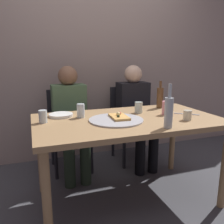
% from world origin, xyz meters
% --- Properties ---
extents(ground_plane, '(8.00, 8.00, 0.00)m').
position_xyz_m(ground_plane, '(0.00, 0.00, 0.00)').
color(ground_plane, '#424247').
extents(back_wall, '(6.00, 0.10, 2.60)m').
position_xyz_m(back_wall, '(0.00, 1.17, 1.30)').
color(back_wall, gray).
rests_on(back_wall, ground_plane).
extents(dining_table, '(1.55, 0.88, 0.75)m').
position_xyz_m(dining_table, '(0.00, 0.00, 0.67)').
color(dining_table, '#99754C').
rests_on(dining_table, ground_plane).
extents(pizza_tray, '(0.44, 0.44, 0.01)m').
position_xyz_m(pizza_tray, '(-0.12, -0.04, 0.76)').
color(pizza_tray, '#ADADB2').
rests_on(pizza_tray, dining_table).
extents(pizza_slice_last, '(0.14, 0.23, 0.05)m').
position_xyz_m(pizza_slice_last, '(-0.08, -0.00, 0.78)').
color(pizza_slice_last, tan).
rests_on(pizza_slice_last, pizza_tray).
extents(wine_bottle, '(0.06, 0.06, 0.32)m').
position_xyz_m(wine_bottle, '(0.16, -0.35, 0.87)').
color(wine_bottle, '#B2BCC1').
rests_on(wine_bottle, dining_table).
extents(beer_bottle, '(0.07, 0.07, 0.27)m').
position_xyz_m(beer_bottle, '(0.48, 0.29, 0.86)').
color(beer_bottle, brown).
rests_on(beer_bottle, dining_table).
extents(tumbler_near, '(0.07, 0.07, 0.12)m').
position_xyz_m(tumbler_near, '(-0.37, 0.16, 0.81)').
color(tumbler_near, silver).
rests_on(tumbler_near, dining_table).
extents(tumbler_far, '(0.06, 0.06, 0.10)m').
position_xyz_m(tumbler_far, '(-0.68, 0.09, 0.80)').
color(tumbler_far, silver).
rests_on(tumbler_far, dining_table).
extents(wine_glass, '(0.07, 0.07, 0.08)m').
position_xyz_m(wine_glass, '(0.43, -0.21, 0.79)').
color(wine_glass, beige).
rests_on(wine_glass, dining_table).
extents(short_glass, '(0.07, 0.07, 0.10)m').
position_xyz_m(short_glass, '(0.17, 0.16, 0.80)').
color(short_glass, '#B7C6BC').
rests_on(short_glass, dining_table).
extents(soda_can, '(0.07, 0.07, 0.12)m').
position_xyz_m(soda_can, '(0.37, 0.02, 0.81)').
color(soda_can, pink).
rests_on(soda_can, dining_table).
extents(plate_stack, '(0.21, 0.21, 0.02)m').
position_xyz_m(plate_stack, '(-0.52, 0.26, 0.76)').
color(plate_stack, white).
rests_on(plate_stack, dining_table).
extents(table_knife, '(0.19, 0.15, 0.01)m').
position_xyz_m(table_knife, '(0.55, -0.04, 0.76)').
color(table_knife, '#B7B7BC').
rests_on(table_knife, dining_table).
extents(chair_left, '(0.44, 0.44, 0.90)m').
position_xyz_m(chair_left, '(-0.37, 0.84, 0.51)').
color(chair_left, black).
rests_on(chair_left, ground_plane).
extents(chair_right, '(0.44, 0.44, 0.90)m').
position_xyz_m(chair_right, '(0.39, 0.84, 0.51)').
color(chair_right, black).
rests_on(chair_right, ground_plane).
extents(guest_in_sweater, '(0.36, 0.56, 1.17)m').
position_xyz_m(guest_in_sweater, '(-0.37, 0.69, 0.64)').
color(guest_in_sweater, '#4C6B47').
rests_on(guest_in_sweater, ground_plane).
extents(guest_in_beanie, '(0.36, 0.56, 1.17)m').
position_xyz_m(guest_in_beanie, '(0.39, 0.69, 0.64)').
color(guest_in_beanie, black).
rests_on(guest_in_beanie, ground_plane).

